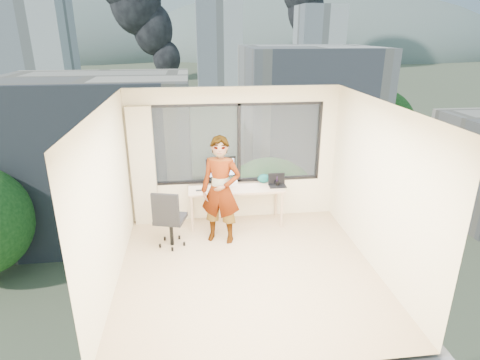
{
  "coord_description": "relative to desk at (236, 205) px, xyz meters",
  "views": [
    {
      "loc": [
        -0.77,
        -5.33,
        3.55
      ],
      "look_at": [
        0.0,
        1.0,
        1.15
      ],
      "focal_mm": 29.75,
      "sensor_mm": 36.0,
      "label": 1
    }
  ],
  "objects": [
    {
      "name": "floor",
      "position": [
        0.0,
        -1.66,
        -0.38
      ],
      "size": [
        4.0,
        4.0,
        0.01
      ],
      "primitive_type": "cube",
      "color": "tan",
      "rests_on": "ground"
    },
    {
      "name": "ceiling",
      "position": [
        0.0,
        -1.66,
        2.23
      ],
      "size": [
        4.0,
        4.0,
        0.01
      ],
      "primitive_type": "cube",
      "color": "white",
      "rests_on": "ground"
    },
    {
      "name": "wall_front",
      "position": [
        0.0,
        -3.66,
        0.93
      ],
      "size": [
        4.0,
        0.01,
        2.6
      ],
      "primitive_type": "cube",
      "color": "beige",
      "rests_on": "ground"
    },
    {
      "name": "wall_left",
      "position": [
        -2.0,
        -1.66,
        0.93
      ],
      "size": [
        0.01,
        4.0,
        2.6
      ],
      "primitive_type": "cube",
      "color": "beige",
      "rests_on": "ground"
    },
    {
      "name": "wall_right",
      "position": [
        2.0,
        -1.66,
        0.93
      ],
      "size": [
        0.01,
        4.0,
        2.6
      ],
      "primitive_type": "cube",
      "color": "beige",
      "rests_on": "ground"
    },
    {
      "name": "window_wall",
      "position": [
        0.05,
        0.34,
        1.15
      ],
      "size": [
        3.3,
        0.16,
        1.55
      ],
      "primitive_type": null,
      "color": "black",
      "rests_on": "ground"
    },
    {
      "name": "curtain",
      "position": [
        -1.72,
        0.22,
        0.77
      ],
      "size": [
        0.45,
        0.14,
        2.3
      ],
      "primitive_type": "cube",
      "color": "beige",
      "rests_on": "floor"
    },
    {
      "name": "desk",
      "position": [
        0.0,
        0.0,
        0.0
      ],
      "size": [
        1.8,
        0.6,
        0.75
      ],
      "primitive_type": "cube",
      "color": "tan",
      "rests_on": "floor"
    },
    {
      "name": "chair",
      "position": [
        -1.22,
        -0.71,
        0.17
      ],
      "size": [
        0.68,
        0.68,
        1.08
      ],
      "primitive_type": null,
      "rotation": [
        0.0,
        0.0,
        -0.27
      ],
      "color": "black",
      "rests_on": "floor"
    },
    {
      "name": "person",
      "position": [
        -0.33,
        -0.62,
        0.58
      ],
      "size": [
        0.81,
        0.66,
        1.92
      ],
      "primitive_type": "imported",
      "rotation": [
        0.0,
        0.0,
        -0.34
      ],
      "color": "#2D2D33",
      "rests_on": "floor"
    },
    {
      "name": "monitor",
      "position": [
        -0.27,
        0.13,
        0.66
      ],
      "size": [
        0.59,
        0.22,
        0.58
      ],
      "primitive_type": null,
      "rotation": [
        0.0,
        0.0,
        0.17
      ],
      "color": "black",
      "rests_on": "desk"
    },
    {
      "name": "game_console",
      "position": [
        -0.12,
        0.2,
        0.42
      ],
      "size": [
        0.35,
        0.3,
        0.08
      ],
      "primitive_type": "cube",
      "rotation": [
        0.0,
        0.0,
        -0.04
      ],
      "color": "white",
      "rests_on": "desk"
    },
    {
      "name": "laptop",
      "position": [
        0.8,
        -0.03,
        0.48
      ],
      "size": [
        0.33,
        0.35,
        0.21
      ],
      "primitive_type": null,
      "rotation": [
        0.0,
        0.0,
        -0.01
      ],
      "color": "black",
      "rests_on": "desk"
    },
    {
      "name": "cellphone",
      "position": [
        -0.7,
        -0.07,
        0.38
      ],
      "size": [
        0.11,
        0.06,
        0.01
      ],
      "primitive_type": "cube",
      "rotation": [
        0.0,
        0.0,
        0.07
      ],
      "color": "black",
      "rests_on": "desk"
    },
    {
      "name": "pen_cup",
      "position": [
        0.8,
        -0.01,
        0.42
      ],
      "size": [
        0.09,
        0.09,
        0.09
      ],
      "primitive_type": "cylinder",
      "rotation": [
        0.0,
        0.0,
        0.15
      ],
      "color": "black",
      "rests_on": "desk"
    },
    {
      "name": "handbag",
      "position": [
        0.57,
        0.19,
        0.47
      ],
      "size": [
        0.26,
        0.19,
        0.18
      ],
      "primitive_type": "ellipsoid",
      "rotation": [
        0.0,
        0.0,
        0.31
      ],
      "color": "#0C4D47",
      "rests_on": "desk"
    },
    {
      "name": "exterior_ground",
      "position": [
        0.0,
        118.34,
        -14.38
      ],
      "size": [
        400.0,
        400.0,
        0.04
      ],
      "primitive_type": "cube",
      "color": "#515B3D",
      "rests_on": "ground"
    },
    {
      "name": "near_bldg_a",
      "position": [
        -9.0,
        28.34,
        -7.38
      ],
      "size": [
        16.0,
        12.0,
        14.0
      ],
      "primitive_type": "cube",
      "color": "beige",
      "rests_on": "exterior_ground"
    },
    {
      "name": "near_bldg_b",
      "position": [
        12.0,
        36.34,
        -6.38
      ],
      "size": [
        14.0,
        13.0,
        16.0
      ],
      "primitive_type": "cube",
      "color": "silver",
      "rests_on": "exterior_ground"
    },
    {
      "name": "far_tower_a",
      "position": [
        -35.0,
        93.34,
        -0.38
      ],
      "size": [
        14.0,
        14.0,
        28.0
      ],
      "primitive_type": "cube",
      "color": "silver",
      "rests_on": "exterior_ground"
    },
    {
      "name": "far_tower_b",
      "position": [
        8.0,
        118.34,
        0.62
      ],
      "size": [
        13.0,
        13.0,
        30.0
      ],
      "primitive_type": "cube",
      "color": "silver",
      "rests_on": "exterior_ground"
    },
    {
      "name": "far_tower_c",
      "position": [
        45.0,
        138.34,
        -1.38
      ],
      "size": [
        15.0,
        15.0,
        26.0
      ],
      "primitive_type": "cube",
      "color": "silver",
      "rests_on": "exterior_ground"
    },
    {
      "name": "far_tower_d",
      "position": [
        -60.0,
        148.34,
        -3.38
      ],
      "size": [
        16.0,
        14.0,
        22.0
      ],
      "primitive_type": "cube",
      "color": "silver",
      "rests_on": "exterior_ground"
    },
    {
      "name": "hill_a",
      "position": [
        -120.0,
        318.34,
        -14.38
      ],
      "size": [
        288.0,
        216.0,
        90.0
      ],
      "primitive_type": "ellipsoid",
      "color": "slate",
      "rests_on": "exterior_ground"
    },
    {
      "name": "hill_b",
      "position": [
        100.0,
        318.34,
        -14.38
      ],
      "size": [
        300.0,
        220.0,
        96.0
      ],
      "primitive_type": "ellipsoid",
      "color": "slate",
      "rests_on": "exterior_ground"
    },
    {
      "name": "tree_b",
      "position": [
        4.0,
        16.34,
        -9.88
      ],
      "size": [
        7.6,
        7.6,
        9.0
      ],
      "primitive_type": null,
      "color": "#1C4A18",
      "rests_on": "exterior_ground"
    },
    {
      "name": "tree_c",
      "position": [
        22.0,
        38.34,
        -9.38
      ],
      "size": [
        8.4,
        8.4,
        10.0
      ],
      "primitive_type": null,
      "color": "#1C4A18",
      "rests_on": "exterior_ground"
    }
  ]
}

